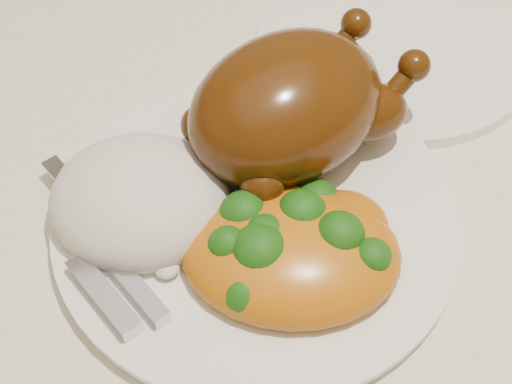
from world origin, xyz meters
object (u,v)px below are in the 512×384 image
object	(u,v)px
side_plate	(393,45)
roast_chicken	(291,105)
dining_table	(149,238)
dinner_plate	(256,216)

from	to	relation	value
side_plate	roast_chicken	size ratio (longest dim) A/B	1.20
side_plate	roast_chicken	bearing A→B (deg)	-142.37
side_plate	roast_chicken	world-z (taller)	roast_chicken
dining_table	roast_chicken	size ratio (longest dim) A/B	8.14
dining_table	dinner_plate	distance (m)	0.15
dining_table	dinner_plate	size ratio (longest dim) A/B	5.84
side_plate	dining_table	bearing A→B (deg)	-165.21
roast_chicken	dining_table	bearing A→B (deg)	141.30
dining_table	side_plate	xyz separation A→B (m)	(0.24, 0.06, 0.11)
dining_table	roast_chicken	xyz separation A→B (m)	(0.11, -0.03, 0.16)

